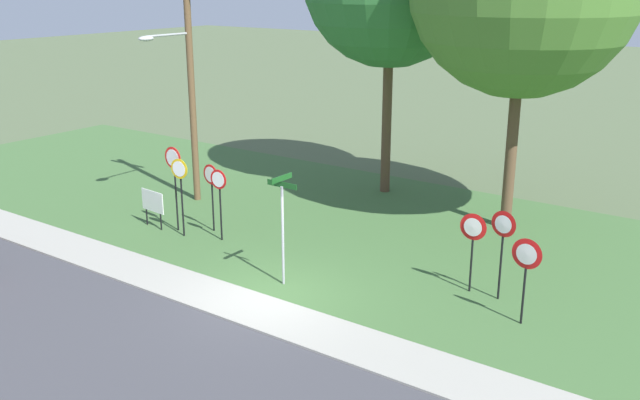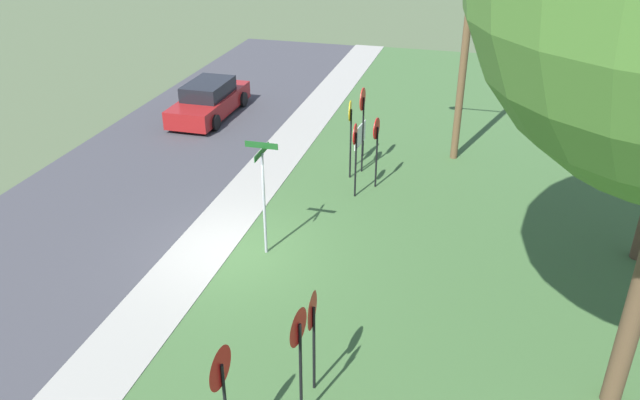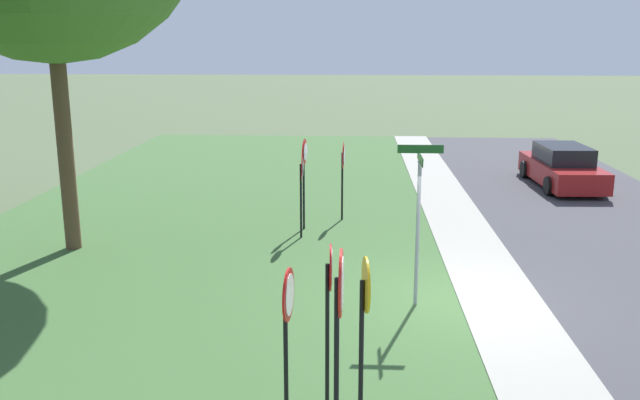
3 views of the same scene
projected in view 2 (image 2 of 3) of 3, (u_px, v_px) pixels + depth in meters
name	position (u px, v px, depth m)	size (l,w,h in m)	color
ground_plane	(233.00, 253.00, 16.14)	(160.00, 160.00, 0.00)	#4C5B3D
road_asphalt	(70.00, 228.00, 17.26)	(44.00, 6.40, 0.01)	#3D3D42
sidewalk_strip	(204.00, 247.00, 16.32)	(44.00, 1.60, 0.06)	#99968C
grass_median	(471.00, 288.00, 14.73)	(44.00, 12.00, 0.04)	#3D6033
stop_sign_near_left	(363.00, 112.00, 19.51)	(0.71, 0.10, 2.79)	black
stop_sign_near_right	(350.00, 124.00, 19.20)	(0.63, 0.12, 2.53)	black
stop_sign_far_left	(355.00, 146.00, 18.13)	(0.61, 0.10, 2.29)	black
stop_sign_far_center	(376.00, 138.00, 18.71)	(0.65, 0.11, 2.23)	black
yield_sign_near_left	(312.00, 320.00, 11.15)	(0.71, 0.11, 2.15)	black
yield_sign_near_right	(221.00, 377.00, 9.87)	(0.74, 0.11, 2.15)	black
yield_sign_far_left	(298.00, 341.00, 10.40)	(0.68, 0.13, 2.37)	black
street_name_post	(263.00, 189.00, 15.27)	(0.96, 0.82, 3.02)	#9EA0A8
utility_pole	(463.00, 22.00, 19.36)	(2.10, 2.31, 8.38)	brown
notice_board	(360.00, 137.00, 20.85)	(1.10, 0.14, 1.25)	black
parked_hatchback_near	(209.00, 100.00, 24.90)	(4.54, 1.91, 1.39)	maroon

